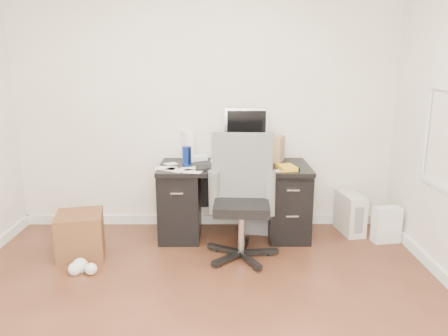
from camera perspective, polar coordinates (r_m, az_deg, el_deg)
The scene contains 18 objects.
ground at distance 3.14m, azimuth -3.70°, elevation -20.31°, with size 4.00×4.00×0.00m, color #462416.
room_shell at distance 2.64m, azimuth -3.51°, elevation 11.50°, with size 4.02×4.02×2.71m.
desk at distance 4.47m, azimuth 1.33°, elevation -4.01°, with size 1.50×0.70×0.75m.
loose_papers at distance 4.32m, azimuth -1.28°, elevation 0.22°, with size 1.10×0.60×0.00m, color silver, non-canonical shape.
lcd_monitor at distance 4.50m, azimuth 2.93°, elevation 4.41°, with size 0.45×0.26×0.56m, color #BBBBC0, non-canonical shape.
keyboard at distance 4.21m, azimuth -0.80°, elevation 0.03°, with size 0.43×0.15×0.02m, color black.
computer_mouse at distance 4.39m, azimuth 5.72°, elevation 0.80°, with size 0.07×0.07×0.07m, color #BBBBC0.
travel_mug at distance 4.31m, azimuth -4.87°, elevation 1.52°, with size 0.09×0.09×0.20m, color navy.
white_binder at distance 4.59m, azimuth -4.89°, elevation 2.94°, with size 0.12×0.27×0.31m, color white.
magazine_file at distance 4.55m, azimuth 7.14°, elevation 2.45°, with size 0.11×0.22×0.26m, color #99724A.
pen_cup at distance 4.54m, azimuth 5.09°, elevation 2.35°, with size 0.10×0.10×0.24m, color brown, non-canonical shape.
yellow_book at distance 4.24m, azimuth 8.29°, elevation 0.07°, with size 0.17×0.21×0.04m, color gold.
paper_remote at distance 4.10m, azimuth 4.04°, elevation -0.43°, with size 0.25×0.20×0.02m, color silver, non-canonical shape.
office_chair at distance 3.92m, azimuth 2.32°, elevation -4.07°, with size 0.64×0.64×1.13m, color #525452, non-canonical shape.
pc_tower at distance 4.80m, azimuth 16.13°, elevation -5.67°, with size 0.19×0.42×0.42m, color beige.
shopping_bag at distance 4.67m, azimuth 20.46°, elevation -6.94°, with size 0.27×0.19×0.36m, color silver.
wicker_basket at distance 4.29m, azimuth -18.25°, elevation -8.27°, with size 0.41×0.41×0.41m, color #502D18.
desk_printer at distance 4.71m, azimuth 5.21°, elevation -6.88°, with size 0.36×0.30×0.21m, color slate.
Camera 1 is at (0.18, -2.60, 1.76)m, focal length 35.00 mm.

